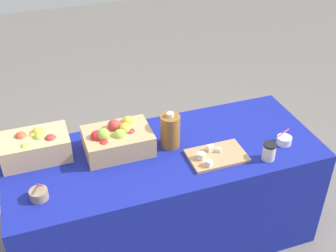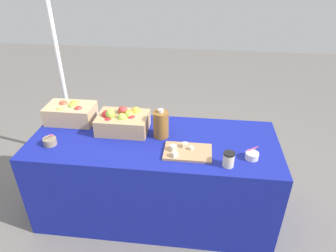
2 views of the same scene
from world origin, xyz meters
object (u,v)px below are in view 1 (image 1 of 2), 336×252
at_px(apple_crate_middle, 117,139).
at_px(cider_jug, 170,131).
at_px(coffee_cup, 269,152).
at_px(apple_crate_left, 35,146).
at_px(cutting_board_front, 215,156).
at_px(sample_bowl_mid, 39,194).
at_px(sample_bowl_near, 284,140).

distance_m(apple_crate_middle, cider_jug, 0.32).
height_order(apple_crate_middle, coffee_cup, apple_crate_middle).
bearing_deg(apple_crate_left, coffee_cup, -19.92).
bearing_deg(apple_crate_middle, cutting_board_front, -25.83).
bearing_deg(sample_bowl_mid, sample_bowl_near, -0.07).
relative_size(apple_crate_middle, sample_bowl_near, 4.25).
xyz_separation_m(apple_crate_left, coffee_cup, (1.28, -0.46, -0.03)).
distance_m(cutting_board_front, coffee_cup, 0.31).
distance_m(sample_bowl_near, coffee_cup, 0.20).
bearing_deg(sample_bowl_near, cutting_board_front, 178.36).
relative_size(apple_crate_left, coffee_cup, 3.66).
distance_m(apple_crate_left, cutting_board_front, 1.05).
bearing_deg(cider_jug, apple_crate_middle, 170.80).
height_order(apple_crate_left, coffee_cup, apple_crate_left).
distance_m(cutting_board_front, sample_bowl_mid, 1.01).
height_order(apple_crate_middle, cider_jug, cider_jug).
bearing_deg(coffee_cup, apple_crate_middle, 155.56).
relative_size(apple_crate_left, sample_bowl_mid, 3.46).
distance_m(apple_crate_middle, coffee_cup, 0.89).
bearing_deg(cider_jug, sample_bowl_mid, -165.02).
bearing_deg(cutting_board_front, apple_crate_middle, 154.17).
distance_m(sample_bowl_mid, coffee_cup, 1.31).
bearing_deg(sample_bowl_near, cider_jug, 161.97).
distance_m(apple_crate_middle, sample_bowl_mid, 0.56).
relative_size(apple_crate_left, cutting_board_front, 1.15).
bearing_deg(cutting_board_front, sample_bowl_mid, -179.36).
bearing_deg(apple_crate_left, apple_crate_middle, -11.39).
height_order(sample_bowl_mid, coffee_cup, sample_bowl_mid).
bearing_deg(sample_bowl_mid, coffee_cup, -4.54).
relative_size(apple_crate_left, apple_crate_middle, 0.99).
xyz_separation_m(cutting_board_front, coffee_cup, (0.29, -0.11, 0.04)).
bearing_deg(apple_crate_middle, sample_bowl_mid, -151.42).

